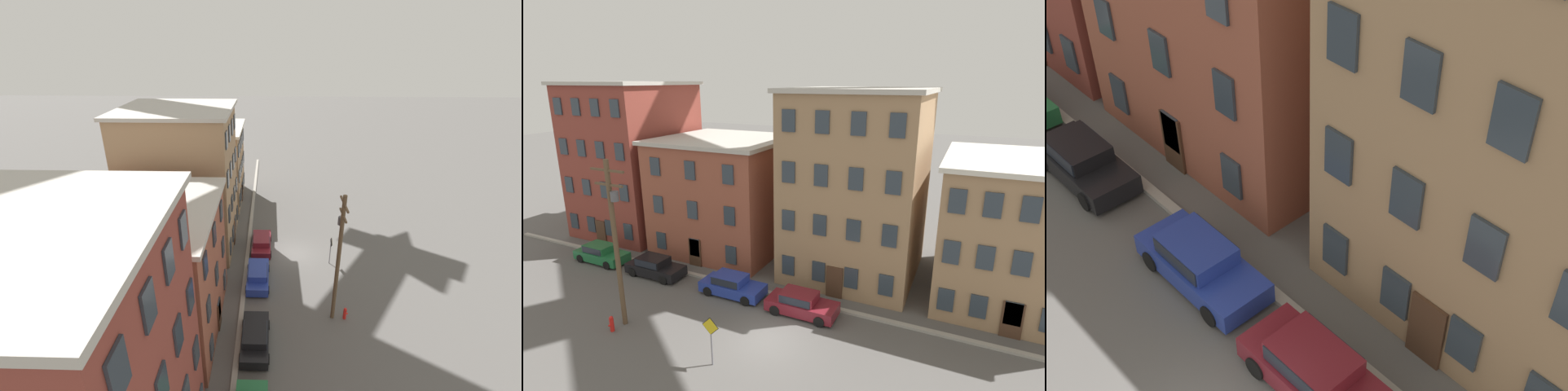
% 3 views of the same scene
% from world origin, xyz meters
% --- Properties ---
extents(kerb_strip, '(56.00, 0.36, 0.16)m').
position_xyz_m(kerb_strip, '(0.00, 4.50, 0.08)').
color(kerb_strip, '#9E998E').
rests_on(kerb_strip, ground_plane).
extents(apartment_midblock, '(10.39, 9.80, 9.45)m').
position_xyz_m(apartment_midblock, '(-9.47, 10.64, 4.74)').
color(apartment_midblock, brown).
rests_on(apartment_midblock, ground_plane).
extents(car_black, '(4.40, 1.92, 1.43)m').
position_xyz_m(car_black, '(-11.18, 3.34, 0.75)').
color(car_black, black).
rests_on(car_black, ground_plane).
extents(car_blue, '(4.40, 1.92, 1.43)m').
position_xyz_m(car_blue, '(-4.49, 3.38, 0.75)').
color(car_blue, '#233899').
rests_on(car_blue, ground_plane).
extents(car_maroon, '(4.40, 1.92, 1.43)m').
position_xyz_m(car_maroon, '(0.63, 3.20, 0.75)').
color(car_maroon, maroon).
rests_on(car_maroon, ground_plane).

